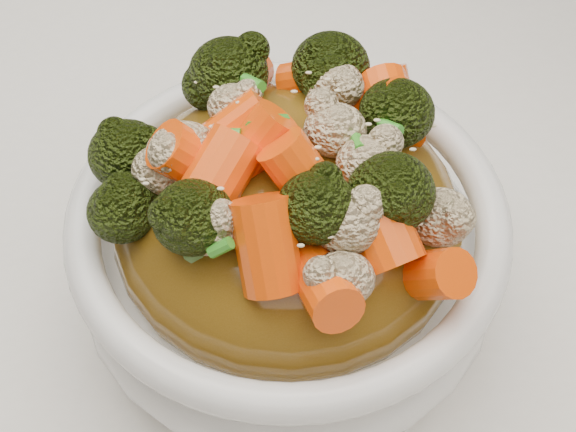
{
  "coord_description": "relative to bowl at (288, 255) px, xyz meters",
  "views": [
    {
      "loc": [
        -0.05,
        -0.19,
        1.1
      ],
      "look_at": [
        -0.05,
        0.03,
        0.82
      ],
      "focal_mm": 50.0,
      "sensor_mm": 36.0,
      "label": 1
    }
  ],
  "objects": [
    {
      "name": "tablecloth",
      "position": [
        0.05,
        -0.03,
        -0.06
      ],
      "size": [
        1.2,
        0.8,
        0.04
      ],
      "primitive_type": "cube",
      "color": "white",
      "rests_on": "dining_table"
    },
    {
      "name": "bowl",
      "position": [
        0.0,
        0.0,
        0.0
      ],
      "size": [
        0.25,
        0.25,
        0.08
      ],
      "primitive_type": null,
      "rotation": [
        0.0,
        0.0,
        -0.34
      ],
      "color": "white",
      "rests_on": "tablecloth"
    },
    {
      "name": "sauce_base",
      "position": [
        0.0,
        0.0,
        0.03
      ],
      "size": [
        0.2,
        0.2,
        0.09
      ],
      "primitive_type": "ellipsoid",
      "rotation": [
        0.0,
        0.0,
        -0.34
      ],
      "color": "brown",
      "rests_on": "bowl"
    },
    {
      "name": "carrots",
      "position": [
        0.0,
        0.0,
        0.08
      ],
      "size": [
        0.2,
        0.2,
        0.05
      ],
      "primitive_type": null,
      "rotation": [
        0.0,
        0.0,
        -0.34
      ],
      "color": "#FF5008",
      "rests_on": "sauce_base"
    },
    {
      "name": "broccoli",
      "position": [
        0.0,
        0.0,
        0.08
      ],
      "size": [
        0.2,
        0.2,
        0.04
      ],
      "primitive_type": null,
      "rotation": [
        0.0,
        0.0,
        -0.34
      ],
      "color": "black",
      "rests_on": "sauce_base"
    },
    {
      "name": "cauliflower",
      "position": [
        0.0,
        0.0,
        0.08
      ],
      "size": [
        0.2,
        0.2,
        0.03
      ],
      "primitive_type": null,
      "rotation": [
        0.0,
        0.0,
        -0.34
      ],
      "color": "beige",
      "rests_on": "sauce_base"
    },
    {
      "name": "scallions",
      "position": [
        0.0,
        0.0,
        0.08
      ],
      "size": [
        0.15,
        0.15,
        0.02
      ],
      "primitive_type": null,
      "rotation": [
        0.0,
        0.0,
        -0.34
      ],
      "color": "#328F21",
      "rests_on": "sauce_base"
    },
    {
      "name": "sesame_seeds",
      "position": [
        0.0,
        0.0,
        0.08
      ],
      "size": [
        0.18,
        0.18,
        0.01
      ],
      "primitive_type": null,
      "rotation": [
        0.0,
        0.0,
        -0.34
      ],
      "color": "beige",
      "rests_on": "sauce_base"
    }
  ]
}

